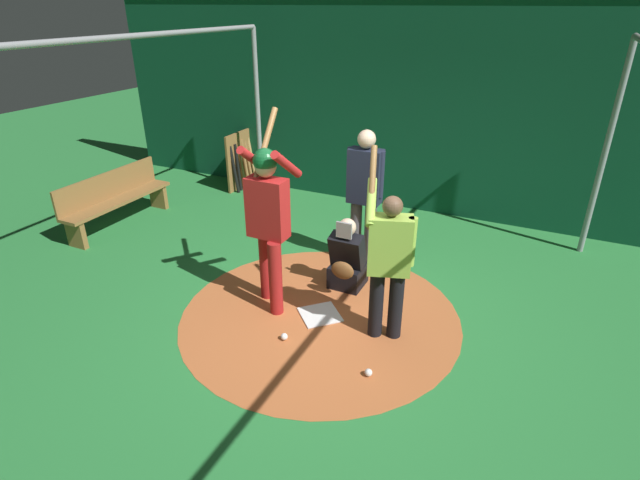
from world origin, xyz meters
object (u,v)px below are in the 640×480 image
object	(u,v)px
umpire	(364,191)
visitor	(388,259)
catcher	(347,261)
bat_rack	(247,159)
baseball_1	(284,337)
baseball_2	(368,373)
home_plate	(320,315)
baseball_0	(378,285)
batter	(268,213)
bench	(115,198)

from	to	relation	value
umpire	visitor	xyz separation A→B (m)	(1.39, 0.79, -0.12)
catcher	bat_rack	world-z (taller)	bat_rack
baseball_1	baseball_2	distance (m)	1.00
home_plate	baseball_1	size ratio (longest dim) A/B	5.68
baseball_0	baseball_1	world-z (taller)	same
batter	baseball_0	bearing A→B (deg)	130.50
umpire	baseball_1	bearing A→B (deg)	-3.31
batter	umpire	world-z (taller)	batter
bench	batter	bearing A→B (deg)	74.85
home_plate	baseball_0	size ratio (longest dim) A/B	5.68
batter	baseball_0	xyz separation A→B (m)	(-0.85, 1.00, -1.10)
home_plate	batter	xyz separation A→B (m)	(0.02, -0.61, 1.13)
catcher	visitor	world-z (taller)	visitor
baseball_0	catcher	bearing A→B (deg)	-70.33
catcher	baseball_0	distance (m)	0.50
bench	baseball_1	size ratio (longest dim) A/B	25.96
visitor	bat_rack	xyz separation A→B (m)	(-3.42, -3.94, -0.41)
baseball_0	baseball_2	bearing A→B (deg)	16.54
batter	bench	size ratio (longest dim) A/B	1.14
batter	visitor	xyz separation A→B (m)	(-0.00, 1.37, -0.24)
baseball_0	baseball_2	xyz separation A→B (m)	(1.54, 0.46, 0.00)
umpire	baseball_0	size ratio (longest dim) A/B	24.49
umpire	bat_rack	world-z (taller)	umpire
umpire	visitor	world-z (taller)	visitor
catcher	home_plate	bearing A→B (deg)	-2.09
bench	visitor	bearing A→B (deg)	79.17
bench	baseball_2	distance (m)	5.06
baseball_2	home_plate	bearing A→B (deg)	-129.76
bat_rack	baseball_1	size ratio (longest dim) A/B	15.95
baseball_1	umpire	bearing A→B (deg)	176.69
bench	baseball_2	world-z (taller)	bench
home_plate	umpire	size ratio (longest dim) A/B	0.23
baseball_0	baseball_1	bearing A→B (deg)	-20.77
home_plate	visitor	xyz separation A→B (m)	(0.01, 0.76, 0.90)
home_plate	baseball_2	size ratio (longest dim) A/B	5.68
umpire	bench	size ratio (longest dim) A/B	0.94
catcher	umpire	bearing A→B (deg)	-175.02
catcher	baseball_1	bearing A→B (deg)	-7.60
visitor	bat_rack	size ratio (longest dim) A/B	1.66
batter	baseball_2	xyz separation A→B (m)	(0.69, 1.46, -1.10)
catcher	bench	bearing A→B (deg)	-92.55
batter	bench	xyz separation A→B (m)	(-0.90, -3.33, -0.69)
catcher	baseball_1	xyz separation A→B (m)	(1.27, -0.17, -0.32)
umpire	bat_rack	bearing A→B (deg)	-122.81
home_plate	bench	xyz separation A→B (m)	(-0.88, -3.94, 0.44)
batter	baseball_1	xyz separation A→B (m)	(0.55, 0.47, -1.10)
batter	bat_rack	xyz separation A→B (m)	(-3.42, -2.57, -0.65)
umpire	bench	distance (m)	3.98
umpire	baseball_0	xyz separation A→B (m)	(0.54, 0.42, -0.98)
visitor	baseball_1	size ratio (longest dim) A/B	26.42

